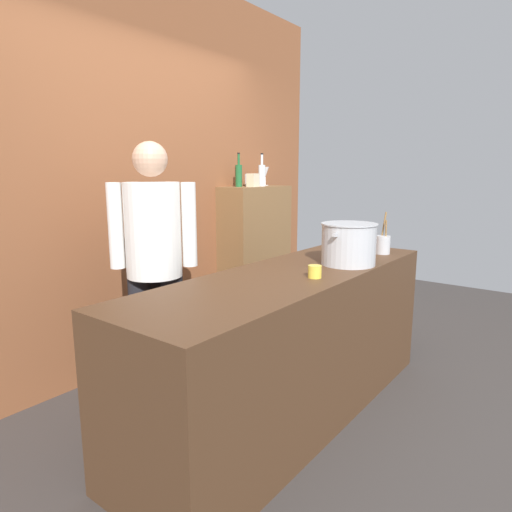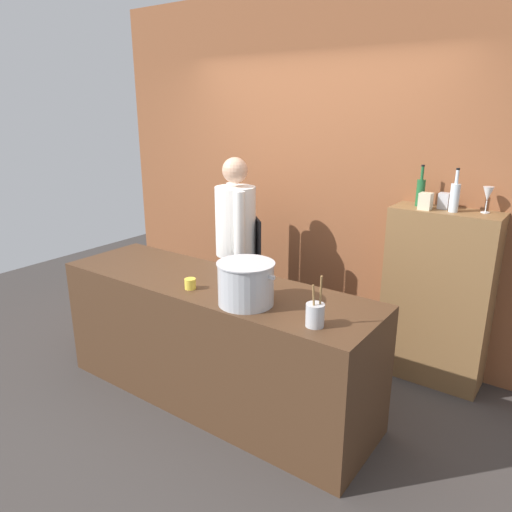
# 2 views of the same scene
# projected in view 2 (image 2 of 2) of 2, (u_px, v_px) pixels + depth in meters

# --- Properties ---
(ground_plane) EXTENTS (8.00, 8.00, 0.00)m
(ground_plane) POSITION_uv_depth(u_px,v_px,m) (216.00, 396.00, 3.56)
(ground_plane) COLOR #383330
(brick_back_panel) EXTENTS (4.40, 0.10, 3.00)m
(brick_back_panel) POSITION_uv_depth(u_px,v_px,m) (315.00, 172.00, 4.19)
(brick_back_panel) COLOR brown
(brick_back_panel) RESTS_ON ground_plane
(prep_counter) EXTENTS (2.37, 0.70, 0.90)m
(prep_counter) POSITION_uv_depth(u_px,v_px,m) (214.00, 341.00, 3.42)
(prep_counter) COLOR #472D1C
(prep_counter) RESTS_ON ground_plane
(bar_cabinet) EXTENTS (0.76, 0.32, 1.35)m
(bar_cabinet) POSITION_uv_depth(u_px,v_px,m) (437.00, 298.00, 3.61)
(bar_cabinet) COLOR brown
(bar_cabinet) RESTS_ON ground_plane
(chef) EXTENTS (0.44, 0.44, 1.66)m
(chef) POSITION_uv_depth(u_px,v_px,m) (236.00, 240.00, 4.08)
(chef) COLOR black
(chef) RESTS_ON ground_plane
(stockpot_large) EXTENTS (0.41, 0.35, 0.26)m
(stockpot_large) POSITION_uv_depth(u_px,v_px,m) (246.00, 283.00, 2.90)
(stockpot_large) COLOR #B7BABF
(stockpot_large) RESTS_ON prep_counter
(utensil_crock) EXTENTS (0.10, 0.10, 0.30)m
(utensil_crock) POSITION_uv_depth(u_px,v_px,m) (315.00, 314.00, 2.62)
(utensil_crock) COLOR #B7BABF
(utensil_crock) RESTS_ON prep_counter
(butter_jar) EXTENTS (0.08, 0.08, 0.07)m
(butter_jar) POSITION_uv_depth(u_px,v_px,m) (190.00, 284.00, 3.16)
(butter_jar) COLOR yellow
(butter_jar) RESTS_ON prep_counter
(wine_bottle_green) EXTENTS (0.06, 0.06, 0.30)m
(wine_bottle_green) POSITION_uv_depth(u_px,v_px,m) (420.00, 192.00, 3.52)
(wine_bottle_green) COLOR #1E592D
(wine_bottle_green) RESTS_ON bar_cabinet
(wine_bottle_clear) EXTENTS (0.06, 0.06, 0.30)m
(wine_bottle_clear) POSITION_uv_depth(u_px,v_px,m) (455.00, 197.00, 3.32)
(wine_bottle_clear) COLOR silver
(wine_bottle_clear) RESTS_ON bar_cabinet
(wine_glass_short) EXTENTS (0.07, 0.07, 0.18)m
(wine_glass_short) POSITION_uv_depth(u_px,v_px,m) (488.00, 195.00, 3.29)
(wine_glass_short) COLOR silver
(wine_glass_short) RESTS_ON bar_cabinet
(spice_tin_cream) EXTENTS (0.08, 0.08, 0.12)m
(spice_tin_cream) POSITION_uv_depth(u_px,v_px,m) (426.00, 201.00, 3.41)
(spice_tin_cream) COLOR beige
(spice_tin_cream) RESTS_ON bar_cabinet
(spice_tin_silver) EXTENTS (0.07, 0.07, 0.11)m
(spice_tin_silver) POSITION_uv_depth(u_px,v_px,m) (444.00, 201.00, 3.44)
(spice_tin_silver) COLOR #B2B2B7
(spice_tin_silver) RESTS_ON bar_cabinet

